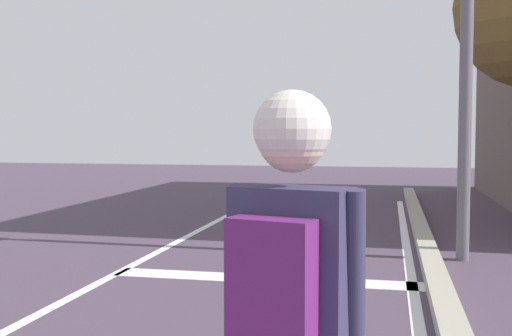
% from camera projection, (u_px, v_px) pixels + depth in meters
% --- Properties ---
extents(lane_line_center, '(0.12, 20.00, 0.01)m').
position_uv_depth(lane_line_center, '(28.00, 319.00, 5.41)').
color(lane_line_center, silver).
rests_on(lane_line_center, ground).
extents(stop_bar, '(3.43, 0.40, 0.01)m').
position_uv_depth(stop_bar, '(266.00, 279.00, 6.89)').
color(stop_bar, silver).
rests_on(stop_bar, ground).
extents(skater, '(0.45, 0.62, 1.67)m').
position_uv_depth(skater, '(290.00, 283.00, 1.99)').
color(skater, '#42446C').
rests_on(skater, skateboard).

